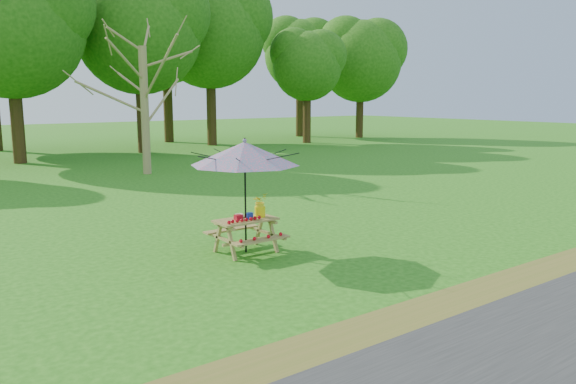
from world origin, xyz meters
TOP-DOWN VIEW (x-y plane):
  - ground at (0.00, 0.00)m, footprint 120.00×120.00m
  - drygrass_strip at (0.00, -2.80)m, footprint 120.00×1.20m
  - picnic_table at (0.03, 1.50)m, footprint 1.20×1.32m
  - patio_umbrella at (0.03, 1.50)m, footprint 2.28×2.28m
  - produce_bins at (0.00, 1.53)m, footprint 0.34×0.40m
  - tomatoes_row at (-0.12, 1.32)m, footprint 0.77×0.13m
  - flower_bucket at (0.37, 1.51)m, footprint 0.35×0.33m

SIDE VIEW (x-z plane):
  - ground at x=0.00m, z-range 0.00..0.00m
  - drygrass_strip at x=0.00m, z-range 0.00..0.01m
  - picnic_table at x=0.03m, z-range -0.01..0.66m
  - tomatoes_row at x=-0.12m, z-range 0.67..0.74m
  - produce_bins at x=0.00m, z-range 0.66..0.79m
  - flower_bucket at x=0.37m, z-range 0.69..1.16m
  - patio_umbrella at x=0.03m, z-range 0.82..3.07m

